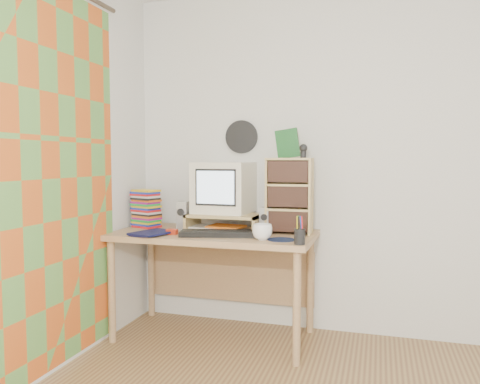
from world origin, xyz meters
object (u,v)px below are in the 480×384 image
Objects in this scene: desk at (217,250)px; keyboard at (218,233)px; dvd_stack at (146,209)px; crt_monitor at (222,188)px; mug at (262,232)px; diary at (142,230)px; cd_rack at (289,196)px.

keyboard is at bearing -67.86° from desk.
keyboard is 1.87× the size of dvd_stack.
crt_monitor is 0.77× the size of keyboard.
mug is (0.40, -0.26, 0.18)m from desk.
diary is at bearing -151.05° from desk.
diary is at bearing -165.06° from cd_rack.
crt_monitor is 0.41m from keyboard.
mug is (0.39, -0.35, -0.25)m from crt_monitor.
mug reaches higher than keyboard.
diary is (-0.46, -0.25, 0.16)m from desk.
keyboard is (0.07, -0.29, -0.29)m from crt_monitor.
dvd_stack reaches higher than mug.
dvd_stack is (-0.65, 0.23, 0.12)m from keyboard.
crt_monitor reaches higher than keyboard.
crt_monitor is 0.64m from diary.
cd_rack reaches higher than diary.
cd_rack is (0.43, 0.25, 0.24)m from keyboard.
mug is at bearing -112.08° from cd_rack.
desk is at bearing 46.56° from diary.
diary is (-0.97, -0.30, -0.23)m from cd_rack.
dvd_stack is at bearing 147.25° from keyboard.
desk is 0.54m from diary.
keyboard is 1.99× the size of diary.
cd_rack is 0.39m from mug.
mug is (0.97, -0.29, -0.08)m from dvd_stack.
diary is at bearing 179.21° from mug.
keyboard is (0.08, -0.20, 0.15)m from desk.
dvd_stack is 1.06× the size of diary.
diary is (-0.86, 0.01, -0.03)m from mug.
diary reaches higher than desk.
crt_monitor is 1.44× the size of dvd_stack.
diary is at bearing -47.76° from dvd_stack.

